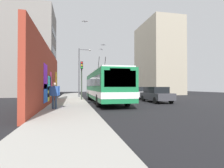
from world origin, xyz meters
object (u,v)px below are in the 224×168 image
object	(u,v)px
pedestrian_near_wall	(54,93)
parked_car_white	(137,92)
city_bus	(104,86)
traffic_light	(82,74)
parked_car_dark_gray	(156,94)
street_lamp	(80,69)
parked_car_navy	(125,91)

from	to	relation	value
pedestrian_near_wall	parked_car_white	bearing A→B (deg)	-42.50
city_bus	traffic_light	world-z (taller)	city_bus
pedestrian_near_wall	city_bus	bearing A→B (deg)	-37.19
parked_car_dark_gray	street_lamp	distance (m)	12.35
parked_car_dark_gray	parked_car_navy	bearing A→B (deg)	0.00
parked_car_navy	street_lamp	xyz separation A→B (m)	(-1.52, 7.26, 3.33)
parked_car_white	traffic_light	bearing A→B (deg)	106.48
city_bus	pedestrian_near_wall	xyz separation A→B (m)	(-5.66, 4.29, -0.56)
city_bus	parked_car_dark_gray	distance (m)	5.35
parked_car_dark_gray	traffic_light	size ratio (longest dim) A/B	1.04
city_bus	street_lamp	xyz separation A→B (m)	(8.54, 2.06, 2.44)
parked_car_dark_gray	parked_car_navy	world-z (taller)	same
traffic_light	street_lamp	distance (m)	6.11
city_bus	traffic_light	bearing A→B (deg)	40.39
street_lamp	city_bus	bearing A→B (deg)	-166.45
parked_car_navy	parked_car_dark_gray	bearing A→B (deg)	-180.00
parked_car_white	pedestrian_near_wall	bearing A→B (deg)	137.50
parked_car_dark_gray	traffic_light	xyz separation A→B (m)	(3.41, 7.35, 2.20)
parked_car_dark_gray	parked_car_white	bearing A→B (deg)	-0.00
parked_car_white	street_lamp	bearing A→B (deg)	62.15
parked_car_white	pedestrian_near_wall	world-z (taller)	pedestrian_near_wall
pedestrian_near_wall	parked_car_navy	bearing A→B (deg)	-31.13
parked_car_white	parked_car_navy	size ratio (longest dim) A/B	0.97
city_bus	parked_car_navy	distance (m)	11.36
parked_car_navy	traffic_light	bearing A→B (deg)	135.70
parked_car_white	parked_car_navy	world-z (taller)	same
city_bus	parked_car_white	world-z (taller)	city_bus
street_lamp	parked_car_dark_gray	bearing A→B (deg)	-142.40
parked_car_white	pedestrian_near_wall	distance (m)	14.05
parked_car_dark_gray	pedestrian_near_wall	bearing A→B (deg)	116.68
city_bus	parked_car_dark_gray	world-z (taller)	city_bus
parked_car_white	traffic_light	size ratio (longest dim) A/B	0.98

